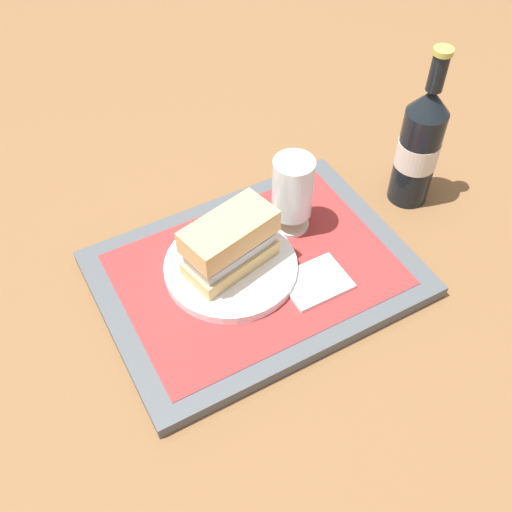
{
  "coord_description": "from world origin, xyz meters",
  "views": [
    {
      "loc": [
        -0.27,
        -0.48,
        0.69
      ],
      "look_at": [
        0.0,
        0.0,
        0.05
      ],
      "focal_mm": 42.31,
      "sensor_mm": 36.0,
      "label": 1
    }
  ],
  "objects_px": {
    "beer_glass": "(293,191)",
    "beer_bottle": "(419,146)",
    "plate": "(231,267)",
    "sandwich": "(232,242)"
  },
  "relations": [
    {
      "from": "beer_glass",
      "to": "beer_bottle",
      "type": "distance_m",
      "value": 0.21
    },
    {
      "from": "plate",
      "to": "beer_bottle",
      "type": "bearing_deg",
      "value": 2.89
    },
    {
      "from": "sandwich",
      "to": "beer_glass",
      "type": "relative_size",
      "value": 1.13
    },
    {
      "from": "plate",
      "to": "beer_glass",
      "type": "distance_m",
      "value": 0.14
    },
    {
      "from": "sandwich",
      "to": "beer_bottle",
      "type": "bearing_deg",
      "value": -10.64
    },
    {
      "from": "plate",
      "to": "sandwich",
      "type": "bearing_deg",
      "value": 13.42
    },
    {
      "from": "beer_glass",
      "to": "beer_bottle",
      "type": "relative_size",
      "value": 0.47
    },
    {
      "from": "sandwich",
      "to": "beer_glass",
      "type": "xyz_separation_m",
      "value": [
        0.12,
        0.03,
        0.01
      ]
    },
    {
      "from": "plate",
      "to": "beer_bottle",
      "type": "relative_size",
      "value": 0.71
    },
    {
      "from": "beer_glass",
      "to": "sandwich",
      "type": "bearing_deg",
      "value": -163.62
    }
  ]
}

